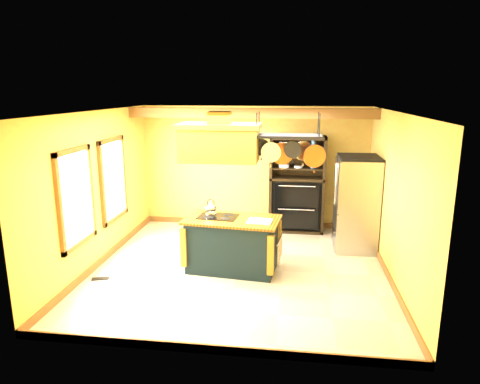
% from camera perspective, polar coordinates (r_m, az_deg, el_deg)
% --- Properties ---
extents(floor, '(5.00, 5.00, 0.00)m').
position_cam_1_polar(floor, '(7.57, -0.05, -10.20)').
color(floor, beige).
rests_on(floor, ground).
extents(ceiling, '(5.00, 5.00, 0.00)m').
position_cam_1_polar(ceiling, '(6.94, -0.06, 10.66)').
color(ceiling, white).
rests_on(ceiling, wall_back).
extents(wall_back, '(5.00, 0.02, 2.70)m').
position_cam_1_polar(wall_back, '(9.57, 1.88, 3.29)').
color(wall_back, gold).
rests_on(wall_back, floor).
extents(wall_front, '(5.00, 0.02, 2.70)m').
position_cam_1_polar(wall_front, '(4.78, -3.97, -7.29)').
color(wall_front, gold).
rests_on(wall_front, floor).
extents(wall_left, '(0.02, 5.00, 2.70)m').
position_cam_1_polar(wall_left, '(7.85, -18.46, 0.34)').
color(wall_left, gold).
rests_on(wall_left, floor).
extents(wall_right, '(0.02, 5.00, 2.70)m').
position_cam_1_polar(wall_right, '(7.26, 19.91, -0.81)').
color(wall_right, gold).
rests_on(wall_right, floor).
extents(ceiling_beam, '(5.00, 0.15, 0.20)m').
position_cam_1_polar(ceiling_beam, '(8.63, 1.43, 10.48)').
color(ceiling_beam, brown).
rests_on(ceiling_beam, ceiling).
extents(window_near, '(0.06, 1.06, 1.56)m').
position_cam_1_polar(window_near, '(7.14, -20.98, -0.73)').
color(window_near, brown).
rests_on(window_near, wall_left).
extents(window_far, '(0.06, 1.06, 1.56)m').
position_cam_1_polar(window_far, '(8.36, -16.51, 1.60)').
color(window_far, brown).
rests_on(window_far, wall_left).
extents(kitchen_island, '(1.68, 1.05, 1.11)m').
position_cam_1_polar(kitchen_island, '(7.39, -1.04, -6.89)').
color(kitchen_island, black).
rests_on(kitchen_island, floor).
extents(range_hood, '(1.33, 0.75, 0.80)m').
position_cam_1_polar(range_hood, '(7.00, -2.72, 6.84)').
color(range_hood, '#AC772B').
rests_on(range_hood, ceiling).
extents(pot_rack, '(1.17, 0.53, 0.86)m').
position_cam_1_polar(pot_rack, '(6.90, 6.49, 6.40)').
color(pot_rack, black).
rests_on(pot_rack, ceiling).
extents(refrigerator, '(0.77, 0.91, 1.79)m').
position_cam_1_polar(refrigerator, '(8.55, 15.18, -1.73)').
color(refrigerator, '#9A9EA3').
rests_on(refrigerator, floor).
extents(hutch, '(1.18, 0.54, 2.09)m').
position_cam_1_polar(hutch, '(9.41, 7.55, -0.26)').
color(hutch, black).
rests_on(hutch, floor).
extents(floor_register, '(0.30, 0.20, 0.01)m').
position_cam_1_polar(floor_register, '(7.56, -18.12, -10.92)').
color(floor_register, black).
rests_on(floor_register, floor).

